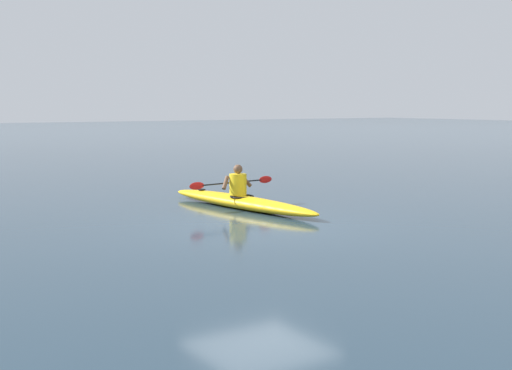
% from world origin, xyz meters
% --- Properties ---
extents(ground_plane, '(160.00, 160.00, 0.00)m').
position_xyz_m(ground_plane, '(0.00, 0.00, 0.00)').
color(ground_plane, '#233847').
extents(kayak, '(1.26, 5.03, 0.30)m').
position_xyz_m(kayak, '(-0.88, -2.13, 0.15)').
color(kayak, '#EAB214').
rests_on(kayak, ground).
extents(kayaker, '(2.40, 0.57, 0.70)m').
position_xyz_m(kayaker, '(-0.86, -2.24, 0.58)').
color(kayaker, yellow).
rests_on(kayaker, kayak).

